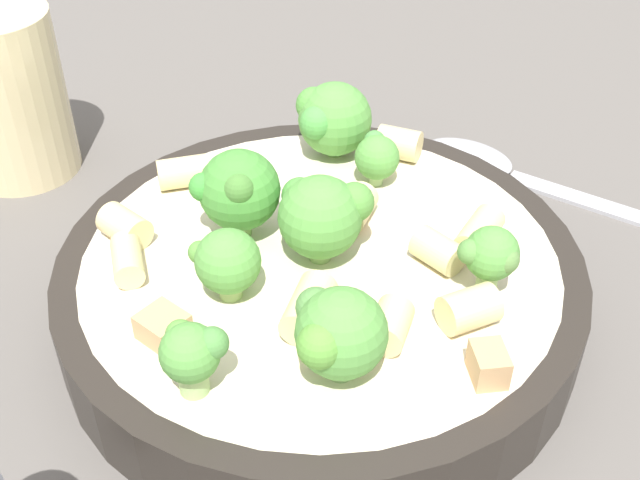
% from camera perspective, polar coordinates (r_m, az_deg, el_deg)
% --- Properties ---
extents(ground_plane, '(2.00, 2.00, 0.00)m').
position_cam_1_polar(ground_plane, '(0.38, 0.00, -5.33)').
color(ground_plane, '#5B5651').
extents(pasta_bowl, '(0.24, 0.24, 0.04)m').
position_cam_1_polar(pasta_bowl, '(0.37, 0.00, -3.01)').
color(pasta_bowl, '#28231E').
rests_on(pasta_bowl, ground_plane).
extents(broccoli_floret_0, '(0.04, 0.04, 0.04)m').
position_cam_1_polar(broccoli_floret_0, '(0.29, 1.25, -6.63)').
color(broccoli_floret_0, '#84AD60').
rests_on(broccoli_floret_0, pasta_bowl).
extents(broccoli_floret_1, '(0.02, 0.02, 0.03)m').
position_cam_1_polar(broccoli_floret_1, '(0.40, 4.05, 5.99)').
color(broccoli_floret_1, '#9EC175').
rests_on(broccoli_floret_1, pasta_bowl).
extents(broccoli_floret_2, '(0.04, 0.04, 0.04)m').
position_cam_1_polar(broccoli_floret_2, '(0.42, 0.83, 8.66)').
color(broccoli_floret_2, '#84AD60').
rests_on(broccoli_floret_2, pasta_bowl).
extents(broccoli_floret_3, '(0.03, 0.03, 0.03)m').
position_cam_1_polar(broccoli_floret_3, '(0.33, -6.92, -1.26)').
color(broccoli_floret_3, '#93B766').
rests_on(broccoli_floret_3, pasta_bowl).
extents(broccoli_floret_4, '(0.04, 0.04, 0.04)m').
position_cam_1_polar(broccoli_floret_4, '(0.36, -5.85, 3.54)').
color(broccoli_floret_4, '#84AD60').
rests_on(broccoli_floret_4, pasta_bowl).
extents(broccoli_floret_5, '(0.02, 0.03, 0.03)m').
position_cam_1_polar(broccoli_floret_5, '(0.33, 12.07, -1.09)').
color(broccoli_floret_5, '#9EC175').
rests_on(broccoli_floret_5, pasta_bowl).
extents(broccoli_floret_6, '(0.04, 0.04, 0.04)m').
position_cam_1_polar(broccoli_floret_6, '(0.35, 0.09, 2.08)').
color(broccoli_floret_6, '#84AD60').
rests_on(broccoli_floret_6, pasta_bowl).
extents(broccoli_floret_7, '(0.02, 0.02, 0.03)m').
position_cam_1_polar(broccoli_floret_7, '(0.29, -9.10, -7.92)').
color(broccoli_floret_7, '#9EC175').
rests_on(broccoli_floret_7, pasta_bowl).
extents(rigatoni_0, '(0.03, 0.03, 0.02)m').
position_cam_1_polar(rigatoni_0, '(0.38, 2.55, 2.32)').
color(rigatoni_0, beige).
rests_on(rigatoni_0, pasta_bowl).
extents(rigatoni_1, '(0.03, 0.02, 0.01)m').
position_cam_1_polar(rigatoni_1, '(0.36, -13.54, -1.39)').
color(rigatoni_1, beige).
rests_on(rigatoni_1, pasta_bowl).
extents(rigatoni_2, '(0.02, 0.03, 0.02)m').
position_cam_1_polar(rigatoni_2, '(0.32, 4.98, -6.06)').
color(rigatoni_2, beige).
rests_on(rigatoni_2, pasta_bowl).
extents(rigatoni_3, '(0.03, 0.03, 0.02)m').
position_cam_1_polar(rigatoni_3, '(0.42, 5.63, 6.85)').
color(rigatoni_3, beige).
rests_on(rigatoni_3, pasta_bowl).
extents(rigatoni_4, '(0.03, 0.03, 0.02)m').
position_cam_1_polar(rigatoni_4, '(0.32, -0.79, -4.86)').
color(rigatoni_4, beige).
rests_on(rigatoni_4, pasta_bowl).
extents(rigatoni_5, '(0.03, 0.02, 0.02)m').
position_cam_1_polar(rigatoni_5, '(0.37, -13.71, 0.94)').
color(rigatoni_5, beige).
rests_on(rigatoni_5, pasta_bowl).
extents(rigatoni_6, '(0.02, 0.03, 0.02)m').
position_cam_1_polar(rigatoni_6, '(0.41, -9.71, 4.77)').
color(rigatoni_6, beige).
rests_on(rigatoni_6, pasta_bowl).
extents(rigatoni_7, '(0.02, 0.02, 0.01)m').
position_cam_1_polar(rigatoni_7, '(0.35, 8.39, -0.77)').
color(rigatoni_7, beige).
rests_on(rigatoni_7, pasta_bowl).
extents(rigatoni_8, '(0.03, 0.03, 0.01)m').
position_cam_1_polar(rigatoni_8, '(0.37, 11.25, 0.50)').
color(rigatoni_8, beige).
rests_on(rigatoni_8, pasta_bowl).
extents(rigatoni_9, '(0.02, 0.02, 0.02)m').
position_cam_1_polar(rigatoni_9, '(0.33, 10.54, -4.85)').
color(rigatoni_9, beige).
rests_on(rigatoni_9, pasta_bowl).
extents(chicken_chunk_0, '(0.02, 0.02, 0.01)m').
position_cam_1_polar(chicken_chunk_0, '(0.32, -11.10, -6.07)').
color(chicken_chunk_0, tan).
rests_on(chicken_chunk_0, pasta_bowl).
extents(chicken_chunk_1, '(0.02, 0.02, 0.01)m').
position_cam_1_polar(chicken_chunk_1, '(0.31, 11.90, -8.64)').
color(chicken_chunk_1, tan).
rests_on(chicken_chunk_1, pasta_bowl).
extents(drinking_glass, '(0.06, 0.06, 0.10)m').
position_cam_1_polar(drinking_glass, '(0.49, -21.16, 8.94)').
color(drinking_glass, beige).
rests_on(drinking_glass, ground_plane).
extents(spoon, '(0.17, 0.09, 0.01)m').
position_cam_1_polar(spoon, '(0.48, 12.85, 4.90)').
color(spoon, '#B2B2B7').
rests_on(spoon, ground_plane).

